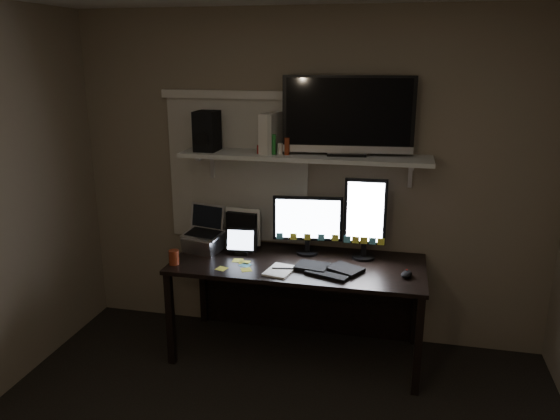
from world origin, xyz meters
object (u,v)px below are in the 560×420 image
(monitor_portrait, at_px, (365,219))
(tablet, at_px, (241,241))
(desk, at_px, (301,278))
(cup, at_px, (174,257))
(keyboard, at_px, (329,268))
(laptop, at_px, (203,230))
(tv, at_px, (348,116))
(game_console, at_px, (271,133))
(speaker, at_px, (207,131))
(monitor_landscape, at_px, (308,225))
(mouse, at_px, (406,274))

(monitor_portrait, height_order, tablet, monitor_portrait)
(desk, height_order, cup, cup)
(keyboard, relative_size, laptop, 1.39)
(tv, height_order, game_console, tv)
(keyboard, height_order, game_console, game_console)
(tv, height_order, speaker, tv)
(tablet, bearing_deg, cup, -148.91)
(monitor_portrait, relative_size, laptop, 1.82)
(monitor_landscape, bearing_deg, mouse, -28.95)
(mouse, distance_m, tv, 1.16)
(keyboard, xyz_separation_m, laptop, (-0.98, 0.17, 0.15))
(monitor_portrait, relative_size, game_console, 2.11)
(tablet, xyz_separation_m, cup, (-0.41, -0.30, -0.05))
(mouse, relative_size, tablet, 0.46)
(monitor_portrait, bearing_deg, keyboard, -127.84)
(desk, bearing_deg, keyboard, -43.30)
(monitor_landscape, bearing_deg, speaker, 172.75)
(laptop, bearing_deg, speaker, 94.37)
(monitor_landscape, distance_m, laptop, 0.79)
(laptop, height_order, tv, tv)
(mouse, xyz_separation_m, speaker, (-1.49, 0.30, 0.88))
(keyboard, distance_m, laptop, 1.00)
(cup, height_order, speaker, speaker)
(monitor_portrait, relative_size, mouse, 5.59)
(game_console, distance_m, speaker, 0.48)
(keyboard, height_order, mouse, mouse)
(desk, distance_m, tv, 1.24)
(game_console, height_order, speaker, speaker)
(monitor_landscape, height_order, mouse, monitor_landscape)
(desk, xyz_separation_m, tv, (0.30, 0.11, 1.20))
(cup, bearing_deg, laptop, 70.37)
(monitor_portrait, relative_size, tablet, 2.60)
(monitor_portrait, distance_m, speaker, 1.32)
(tv, bearing_deg, game_console, 177.57)
(monitor_portrait, xyz_separation_m, cup, (-1.30, -0.42, -0.25))
(speaker, bearing_deg, tv, 3.57)
(tablet, relative_size, cup, 2.21)
(keyboard, bearing_deg, game_console, 166.87)
(desk, xyz_separation_m, game_console, (-0.25, 0.09, 1.07))
(game_console, bearing_deg, tablet, -129.91)
(tv, bearing_deg, cup, -163.15)
(desk, distance_m, speaker, 1.30)
(tablet, bearing_deg, desk, 1.78)
(speaker, bearing_deg, tablet, -22.67)
(monitor_portrait, bearing_deg, game_console, 177.43)
(monitor_portrait, bearing_deg, desk, -172.60)
(desk, height_order, laptop, laptop)
(monitor_portrait, bearing_deg, laptop, -175.35)
(speaker, bearing_deg, keyboard, -15.83)
(monitor_landscape, distance_m, mouse, 0.81)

